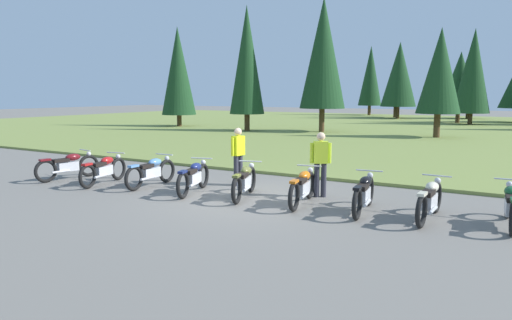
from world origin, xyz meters
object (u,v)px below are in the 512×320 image
motorcycle_olive (245,181)px  motorcycle_cream (430,200)px  motorcycle_british_green (511,205)px  motorcycle_black (364,193)px  motorcycle_red (104,169)px  motorcycle_navy (194,177)px  motorcycle_maroon (68,165)px  rider_near_row_end (238,153)px  motorcycle_orange (303,187)px  rider_with_back_turned (320,161)px  motorcycle_sky_blue (151,171)px

motorcycle_olive → motorcycle_cream: (4.46, 0.18, 0.00)m
motorcycle_british_green → motorcycle_olive: bearing=-175.3°
motorcycle_black → motorcycle_british_green: bearing=7.8°
motorcycle_red → motorcycle_black: bearing=4.8°
motorcycle_red → motorcycle_navy: same height
motorcycle_maroon → motorcycle_olive: size_ratio=1.02×
motorcycle_cream → rider_near_row_end: size_ratio=1.26×
motorcycle_black → rider_near_row_end: 4.29m
motorcycle_orange → rider_near_row_end: 2.91m
motorcycle_orange → motorcycle_black: same height
motorcycle_red → motorcycle_black: 7.62m
motorcycle_olive → motorcycle_orange: size_ratio=0.98×
motorcycle_olive → motorcycle_black: (3.07, 0.09, 0.00)m
motorcycle_red → motorcycle_olive: bearing=6.9°
motorcycle_olive → motorcycle_orange: same height
motorcycle_british_green → rider_with_back_turned: bearing=172.4°
motorcycle_red → motorcycle_orange: size_ratio=1.00×
motorcycle_navy → motorcycle_cream: same height
motorcycle_navy → motorcycle_orange: 3.08m
motorcycle_sky_blue → motorcycle_olive: bearing=1.9°
motorcycle_olive → motorcycle_orange: (1.59, 0.07, 0.00)m
motorcycle_sky_blue → rider_near_row_end: rider_near_row_end is taller
motorcycle_orange → motorcycle_cream: same height
motorcycle_red → rider_with_back_turned: 6.37m
motorcycle_orange → rider_with_back_turned: bearing=87.9°
motorcycle_black → motorcycle_british_green: (2.88, 0.39, 0.00)m
motorcycle_black → rider_near_row_end: size_ratio=1.26×
motorcycle_sky_blue → motorcycle_olive: 3.07m
motorcycle_cream → motorcycle_british_green: same height
motorcycle_olive → motorcycle_british_green: (5.95, 0.49, 0.00)m
motorcycle_maroon → motorcycle_olive: bearing=5.4°
motorcycle_red → motorcycle_sky_blue: 1.51m
motorcycle_black → motorcycle_olive: bearing=-178.3°
motorcycle_cream → motorcycle_british_green: 1.52m
motorcycle_olive → motorcycle_sky_blue: bearing=-178.1°
motorcycle_olive → rider_with_back_turned: (1.62, 1.07, 0.51)m
motorcycle_olive → motorcycle_maroon: bearing=-174.6°
motorcycle_black → motorcycle_maroon: bearing=-175.9°
motorcycle_maroon → motorcycle_navy: bearing=4.8°
motorcycle_navy → rider_with_back_turned: bearing=22.0°
motorcycle_maroon → motorcycle_red: 1.54m
motorcycle_maroon → motorcycle_navy: 4.59m
motorcycle_maroon → motorcycle_orange: (7.65, 0.64, 0.00)m
rider_with_back_turned → rider_near_row_end: same height
motorcycle_navy → motorcycle_sky_blue: bearing=176.9°
motorcycle_navy → motorcycle_cream: size_ratio=0.98×
motorcycle_british_green → rider_near_row_end: bearing=173.4°
motorcycle_navy → motorcycle_black: (4.56, 0.28, 0.00)m
motorcycle_sky_blue → motorcycle_orange: bearing=2.1°
motorcycle_sky_blue → motorcycle_olive: size_ratio=1.03×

